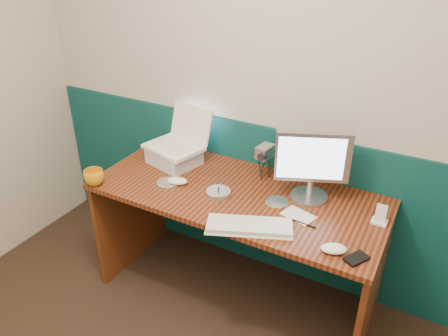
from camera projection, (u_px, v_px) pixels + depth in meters
The scene contains 19 objects.
back_wall at pixel (294, 89), 2.37m from camera, with size 3.50×0.04×2.50m, color #BCB19F.
wainscot at pixel (284, 205), 2.72m from camera, with size 3.48×0.02×1.00m, color #073331.
desk at pixel (236, 246), 2.56m from camera, with size 1.60×0.70×0.75m, color #3E140B.
laptop_riser at pixel (174, 156), 2.65m from camera, with size 0.28×0.23×0.10m, color silver.
laptop at pixel (172, 129), 2.57m from camera, with size 0.32×0.25×0.27m, color white, non-canonical shape.
monitor at pixel (312, 167), 2.24m from camera, with size 0.38×0.11×0.38m, color #A7A7AB, non-canonical shape.
keyboard at pixel (249, 227), 2.08m from camera, with size 0.41×0.14×0.02m, color silver.
mouse_right at pixel (334, 249), 1.93m from camera, with size 0.12×0.07×0.04m, color white.
mouse_left at pixel (178, 181), 2.45m from camera, with size 0.11×0.07×0.04m, color white.
mug at pixel (94, 177), 2.43m from camera, with size 0.11×0.11×0.09m, color orange.
camcorder at pixel (265, 161), 2.47m from camera, with size 0.10×0.14×0.22m, color #B4B4B9, non-canonical shape.
cd_spindle at pixel (218, 193), 2.35m from camera, with size 0.13×0.13×0.03m, color silver.
cd_loose_a at pixel (168, 182), 2.47m from camera, with size 0.13×0.13×0.00m, color silver.
cd_loose_b at pixel (277, 202), 2.29m from camera, with size 0.13×0.13×0.00m, color #B1B8C2.
pen at pixel (301, 223), 2.12m from camera, with size 0.01×0.01×0.15m, color black.
papers at pixel (298, 215), 2.18m from camera, with size 0.16×0.11×0.00m, color silver.
dock at pixel (379, 222), 2.13m from camera, with size 0.07×0.06×0.01m, color white.
music_player at pixel (381, 213), 2.10m from camera, with size 0.05×0.01×0.09m, color silver.
pda at pixel (356, 258), 1.89m from camera, with size 0.06×0.11×0.01m, color black.
Camera 1 is at (0.76, -0.43, 2.01)m, focal length 35.00 mm.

